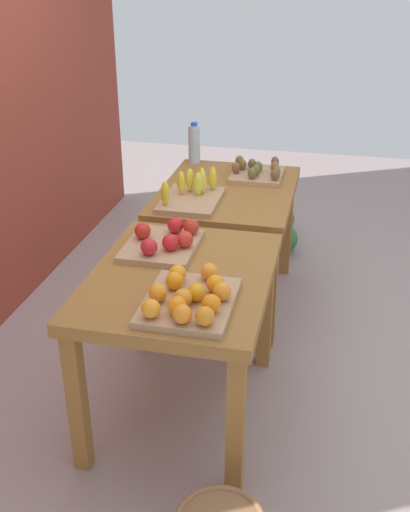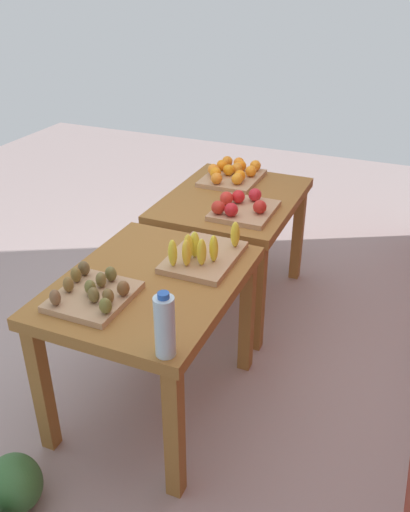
% 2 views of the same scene
% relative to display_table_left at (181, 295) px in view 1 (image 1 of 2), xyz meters
% --- Properties ---
extents(ground_plane, '(8.00, 8.00, 0.00)m').
position_rel_display_table_left_xyz_m(ground_plane, '(0.56, 0.00, -0.66)').
color(ground_plane, gray).
extents(display_table_left, '(1.04, 0.80, 0.77)m').
position_rel_display_table_left_xyz_m(display_table_left, '(0.00, 0.00, 0.00)').
color(display_table_left, olive).
rests_on(display_table_left, ground_plane).
extents(display_table_right, '(1.04, 0.80, 0.77)m').
position_rel_display_table_left_xyz_m(display_table_right, '(1.12, 0.00, 0.00)').
color(display_table_right, olive).
rests_on(display_table_right, ground_plane).
extents(orange_bin, '(0.46, 0.36, 0.11)m').
position_rel_display_table_left_xyz_m(orange_bin, '(-0.27, -0.11, 0.16)').
color(orange_bin, tan).
rests_on(orange_bin, display_table_left).
extents(apple_bin, '(0.40, 0.35, 0.11)m').
position_rel_display_table_left_xyz_m(apple_bin, '(0.23, 0.14, 0.15)').
color(apple_bin, tan).
rests_on(apple_bin, display_table_left).
extents(banana_crate, '(0.44, 0.32, 0.17)m').
position_rel_display_table_left_xyz_m(banana_crate, '(0.87, 0.16, 0.16)').
color(banana_crate, tan).
rests_on(banana_crate, display_table_right).
extents(kiwi_bin, '(0.36, 0.33, 0.10)m').
position_rel_display_table_left_xyz_m(kiwi_bin, '(1.37, -0.15, 0.15)').
color(kiwi_bin, tan).
rests_on(kiwi_bin, display_table_right).
extents(water_bottle, '(0.08, 0.08, 0.28)m').
position_rel_display_table_left_xyz_m(water_bottle, '(1.58, 0.32, 0.24)').
color(water_bottle, silver).
rests_on(water_bottle, display_table_right).
extents(watermelon_pile, '(0.67, 0.40, 0.26)m').
position_rel_display_table_left_xyz_m(watermelon_pile, '(2.09, -0.24, -0.53)').
color(watermelon_pile, '#36643B').
rests_on(watermelon_pile, ground_plane).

